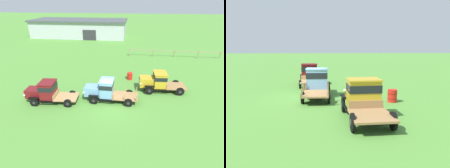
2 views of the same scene
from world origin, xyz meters
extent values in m
plane|color=#518E38|center=(0.00, 0.00, 0.00)|extent=(240.00, 240.00, 0.00)
cube|color=#B2B7BC|center=(-12.45, 32.39, 1.97)|extent=(23.47, 9.13, 3.95)
cube|color=#474C51|center=(-12.45, 32.39, 4.13)|extent=(24.07, 9.93, 0.36)
cube|color=#2D2D33|center=(-8.92, 27.78, 1.20)|extent=(3.20, 0.08, 2.40)
cylinder|color=#997F60|center=(1.08, 15.98, 0.60)|extent=(0.12, 0.12, 1.21)
cylinder|color=#997F60|center=(5.11, 16.09, 0.60)|extent=(0.12, 0.12, 1.21)
cylinder|color=#997F60|center=(8.64, 16.37, 0.60)|extent=(0.12, 0.12, 1.21)
cylinder|color=#997F60|center=(12.42, 15.82, 0.60)|extent=(0.12, 0.12, 1.21)
cylinder|color=#997F60|center=(16.02, 16.38, 0.60)|extent=(0.12, 0.12, 1.21)
cube|color=#997F60|center=(8.55, 16.09, 1.09)|extent=(15.15, 0.08, 0.10)
cylinder|color=black|center=(-6.95, -1.11, 0.39)|extent=(0.79, 0.24, 0.78)
cylinder|color=#2D2D2D|center=(-6.95, -1.22, 0.39)|extent=(0.27, 0.05, 0.27)
cylinder|color=black|center=(-7.07, 0.58, 0.39)|extent=(0.79, 0.24, 0.78)
cylinder|color=#2D2D2D|center=(-7.08, 0.68, 0.39)|extent=(0.27, 0.05, 0.27)
cylinder|color=black|center=(-3.86, -0.90, 0.39)|extent=(0.79, 0.24, 0.78)
cylinder|color=#2D2D2D|center=(-3.85, -1.00, 0.39)|extent=(0.27, 0.05, 0.27)
cylinder|color=black|center=(-3.98, 0.79, 0.39)|extent=(0.79, 0.24, 0.78)
cylinder|color=#2D2D2D|center=(-3.98, 0.90, 0.39)|extent=(0.27, 0.05, 0.27)
cube|color=black|center=(-5.58, -0.17, 0.47)|extent=(4.45, 1.24, 0.12)
cube|color=maroon|center=(-7.23, -0.28, 0.95)|extent=(1.54, 1.28, 0.85)
cube|color=silver|center=(-7.93, -0.33, 0.91)|extent=(0.12, 0.93, 0.64)
sphere|color=silver|center=(-7.90, -0.97, 0.98)|extent=(0.20, 0.20, 0.20)
sphere|color=silver|center=(-7.99, 0.30, 0.98)|extent=(0.20, 0.20, 0.20)
cube|color=black|center=(-6.95, -1.11, 0.83)|extent=(0.90, 0.26, 0.12)
cube|color=black|center=(-7.07, 0.58, 0.83)|extent=(0.90, 0.26, 0.12)
cube|color=maroon|center=(-5.88, -0.19, 1.28)|extent=(1.34, 1.57, 1.50)
cube|color=black|center=(-5.88, -0.19, 1.61)|extent=(1.39, 1.61, 0.42)
cube|color=maroon|center=(-5.88, -0.19, 2.06)|extent=(1.47, 1.65, 0.08)
cube|color=black|center=(-5.70, -1.01, 0.45)|extent=(1.74, 0.26, 0.05)
cube|color=black|center=(-5.82, 0.65, 0.45)|extent=(1.74, 0.26, 0.05)
cube|color=tan|center=(-4.23, -0.07, 0.58)|extent=(2.20, 1.87, 0.10)
cube|color=tan|center=(-5.23, -0.14, 0.81)|extent=(0.19, 1.61, 0.44)
cylinder|color=black|center=(-1.65, -0.08, 0.40)|extent=(0.80, 0.18, 0.79)
cylinder|color=#2D2D2D|center=(-1.66, -0.18, 0.40)|extent=(0.28, 0.03, 0.28)
cylinder|color=black|center=(-1.63, 1.68, 0.40)|extent=(0.80, 0.18, 0.79)
cylinder|color=#2D2D2D|center=(-1.63, 1.78, 0.40)|extent=(0.28, 0.03, 0.28)
cylinder|color=black|center=(1.57, -0.12, 0.40)|extent=(0.80, 0.18, 0.79)
cylinder|color=#2D2D2D|center=(1.57, -0.22, 0.40)|extent=(0.28, 0.03, 0.28)
cylinder|color=black|center=(1.59, 1.63, 0.40)|extent=(0.80, 0.18, 0.79)
cylinder|color=#2D2D2D|center=(1.60, 1.73, 0.40)|extent=(0.28, 0.03, 0.28)
cube|color=black|center=(-0.12, 0.78, 0.48)|extent=(4.66, 1.03, 0.12)
cube|color=#70A3D1|center=(-1.87, 0.80, 0.98)|extent=(1.56, 1.25, 0.88)
cube|color=silver|center=(-2.61, 0.82, 0.93)|extent=(0.07, 0.97, 0.66)
sphere|color=silver|center=(-2.63, 0.16, 1.00)|extent=(0.20, 0.20, 0.20)
sphere|color=silver|center=(-2.61, 1.47, 1.00)|extent=(0.20, 0.20, 0.20)
cube|color=black|center=(-1.65, -0.08, 0.84)|extent=(0.91, 0.21, 0.12)
cube|color=black|center=(-1.63, 1.68, 0.84)|extent=(0.91, 0.21, 0.12)
cube|color=#70A3D1|center=(-0.52, 0.79, 1.31)|extent=(1.18, 1.56, 1.55)
cube|color=black|center=(-0.52, 0.79, 1.66)|extent=(1.22, 1.60, 0.43)
cube|color=#70A3D1|center=(-0.52, 0.79, 2.13)|extent=(1.29, 1.63, 0.08)
cube|color=black|center=(-0.42, -0.08, 0.46)|extent=(1.62, 0.16, 0.05)
cube|color=black|center=(-0.40, 1.64, 0.46)|extent=(1.62, 0.16, 0.05)
cube|color=#9E7547|center=(1.23, 0.76, 0.59)|extent=(2.38, 1.79, 0.10)
cube|color=#9E7547|center=(0.16, -0.06, 0.91)|extent=(0.08, 0.08, 0.54)
cube|color=#9E7547|center=(0.18, 1.61, 0.91)|extent=(0.08, 0.08, 0.54)
cube|color=#9E7547|center=(1.22, -0.07, 0.91)|extent=(0.08, 0.08, 0.54)
cube|color=#9E7547|center=(1.24, 1.59, 0.91)|extent=(0.08, 0.08, 0.54)
cube|color=#9E7547|center=(2.27, -0.09, 0.91)|extent=(0.08, 0.08, 0.54)
cube|color=#9E7547|center=(2.30, 1.58, 0.91)|extent=(0.08, 0.08, 0.54)
cylinder|color=black|center=(3.60, 2.44, 0.43)|extent=(0.87, 0.19, 0.87)
cylinder|color=#2D2D2D|center=(3.60, 2.35, 0.43)|extent=(0.30, 0.05, 0.30)
cylinder|color=black|center=(3.49, 4.30, 0.43)|extent=(0.87, 0.19, 0.87)
cylinder|color=#2D2D2D|center=(3.49, 4.38, 0.43)|extent=(0.30, 0.05, 0.30)
cylinder|color=black|center=(6.68, 2.61, 0.43)|extent=(0.87, 0.19, 0.87)
cylinder|color=#2D2D2D|center=(6.68, 2.52, 0.43)|extent=(0.30, 0.05, 0.30)
cylinder|color=black|center=(6.58, 4.47, 0.43)|extent=(0.87, 0.19, 0.87)
cylinder|color=#2D2D2D|center=(6.57, 4.56, 0.43)|extent=(0.30, 0.05, 0.30)
cube|color=black|center=(4.99, 3.45, 0.51)|extent=(4.45, 1.27, 0.12)
cube|color=gold|center=(3.33, 3.36, 1.05)|extent=(1.52, 1.38, 0.96)
cube|color=silver|center=(2.63, 3.32, 1.00)|extent=(0.12, 1.03, 0.72)
sphere|color=silver|center=(2.66, 2.62, 1.08)|extent=(0.20, 0.20, 0.20)
sphere|color=silver|center=(2.58, 4.01, 1.08)|extent=(0.20, 0.20, 0.20)
cube|color=black|center=(3.60, 2.44, 0.92)|extent=(1.00, 0.26, 0.12)
cube|color=black|center=(3.49, 4.30, 0.92)|extent=(1.00, 0.26, 0.12)
cube|color=gold|center=(4.64, 3.43, 1.30)|extent=(1.27, 1.70, 1.44)
cube|color=black|center=(4.64, 3.43, 1.62)|extent=(1.32, 1.74, 0.40)
cube|color=gold|center=(4.64, 3.43, 2.06)|extent=(1.39, 1.78, 0.08)
cube|color=black|center=(4.81, 2.52, 0.49)|extent=(1.66, 0.23, 0.05)
cube|color=black|center=(4.71, 4.35, 0.49)|extent=(1.66, 0.23, 0.05)
cube|color=#9E7547|center=(6.31, 3.52, 0.62)|extent=(2.25, 2.02, 0.10)
cube|color=#9E7547|center=(5.27, 3.46, 0.85)|extent=(0.18, 1.77, 0.44)
cylinder|color=red|center=(1.48, 5.99, 0.44)|extent=(0.63, 0.63, 0.87)
cylinder|color=maroon|center=(1.48, 5.99, 0.61)|extent=(0.66, 0.66, 0.03)
cylinder|color=maroon|center=(1.48, 5.99, 0.26)|extent=(0.66, 0.66, 0.03)
camera|label=1|loc=(1.81, -13.71, 8.84)|focal=28.00mm
camera|label=2|loc=(15.88, 1.44, 3.74)|focal=35.00mm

